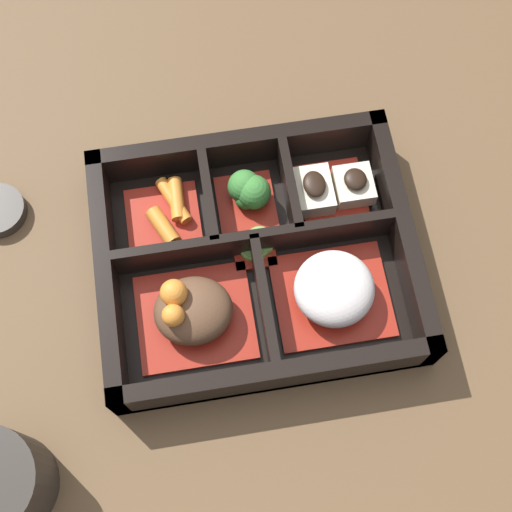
{
  "coord_description": "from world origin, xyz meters",
  "views": [
    {
      "loc": [
        0.03,
        0.21,
        0.59
      ],
      "look_at": [
        0.0,
        0.0,
        0.03
      ],
      "focal_mm": 50.0,
      "sensor_mm": 36.0,
      "label": 1
    }
  ],
  "objects": [
    {
      "name": "bowl_carrots",
      "position": [
        0.07,
        -0.05,
        0.02
      ],
      "size": [
        0.06,
        0.07,
        0.02
      ],
      "color": "maroon",
      "rests_on": "bento_base"
    },
    {
      "name": "bowl_greens",
      "position": [
        -0.0,
        -0.06,
        0.03
      ],
      "size": [
        0.05,
        0.06,
        0.04
      ],
      "color": "maroon",
      "rests_on": "bento_base"
    },
    {
      "name": "bowl_rice",
      "position": [
        -0.06,
        0.04,
        0.03
      ],
      "size": [
        0.1,
        0.09,
        0.04
      ],
      "color": "maroon",
      "rests_on": "bento_base"
    },
    {
      "name": "bowl_tofu",
      "position": [
        -0.08,
        -0.05,
        0.02
      ],
      "size": [
        0.07,
        0.06,
        0.03
      ],
      "color": "maroon",
      "rests_on": "bento_base"
    },
    {
      "name": "ground_plane",
      "position": [
        0.0,
        0.0,
        0.0
      ],
      "size": [
        3.0,
        3.0,
        0.0
      ],
      "primitive_type": "plane",
      "color": "brown"
    },
    {
      "name": "bowl_pickles",
      "position": [
        -0.0,
        -0.01,
        0.02
      ],
      "size": [
        0.04,
        0.04,
        0.01
      ],
      "color": "maroon",
      "rests_on": "bento_base"
    },
    {
      "name": "bowl_stew",
      "position": [
        0.06,
        0.04,
        0.03
      ],
      "size": [
        0.1,
        0.09,
        0.05
      ],
      "color": "maroon",
      "rests_on": "bento_base"
    },
    {
      "name": "bento_base",
      "position": [
        0.0,
        0.0,
        0.01
      ],
      "size": [
        0.27,
        0.22,
        0.01
      ],
      "color": "black",
      "rests_on": "ground_plane"
    },
    {
      "name": "bento_rim",
      "position": [
        -0.0,
        -0.0,
        0.02
      ],
      "size": [
        0.27,
        0.22,
        0.05
      ],
      "color": "black",
      "rests_on": "ground_plane"
    }
  ]
}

